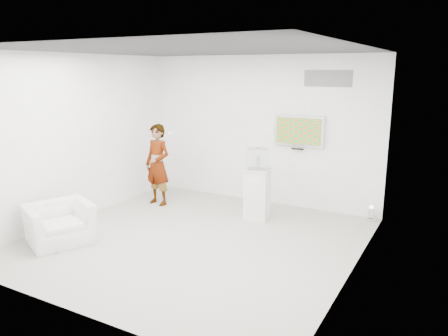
{
  "coord_description": "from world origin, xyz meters",
  "views": [
    {
      "loc": [
        3.65,
        -5.62,
        2.72
      ],
      "look_at": [
        0.21,
        0.6,
        1.11
      ],
      "focal_mm": 35.0,
      "sensor_mm": 36.0,
      "label": 1
    }
  ],
  "objects_px": {
    "person": "(158,165)",
    "pedestal": "(257,194)",
    "armchair": "(59,223)",
    "tv": "(299,131)",
    "floor_uplight": "(371,214)"
  },
  "relations": [
    {
      "from": "tv",
      "to": "person",
      "type": "bearing_deg",
      "value": -155.57
    },
    {
      "from": "tv",
      "to": "person",
      "type": "xyz_separation_m",
      "value": [
        -2.56,
        -1.16,
        -0.72
      ]
    },
    {
      "from": "armchair",
      "to": "person",
      "type": "bearing_deg",
      "value": 20.91
    },
    {
      "from": "floor_uplight",
      "to": "armchair",
      "type": "bearing_deg",
      "value": -140.43
    },
    {
      "from": "person",
      "to": "floor_uplight",
      "type": "distance_m",
      "value": 4.23
    },
    {
      "from": "person",
      "to": "pedestal",
      "type": "relative_size",
      "value": 1.74
    },
    {
      "from": "person",
      "to": "tv",
      "type": "bearing_deg",
      "value": 31.86
    },
    {
      "from": "pedestal",
      "to": "armchair",
      "type": "bearing_deg",
      "value": -131.67
    },
    {
      "from": "person",
      "to": "pedestal",
      "type": "height_order",
      "value": "person"
    },
    {
      "from": "person",
      "to": "armchair",
      "type": "bearing_deg",
      "value": -86.04
    },
    {
      "from": "tv",
      "to": "armchair",
      "type": "height_order",
      "value": "tv"
    },
    {
      "from": "person",
      "to": "armchair",
      "type": "distance_m",
      "value": 2.47
    },
    {
      "from": "pedestal",
      "to": "floor_uplight",
      "type": "bearing_deg",
      "value": 24.95
    },
    {
      "from": "armchair",
      "to": "pedestal",
      "type": "bearing_deg",
      "value": -17.29
    },
    {
      "from": "pedestal",
      "to": "floor_uplight",
      "type": "distance_m",
      "value": 2.11
    }
  ]
}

